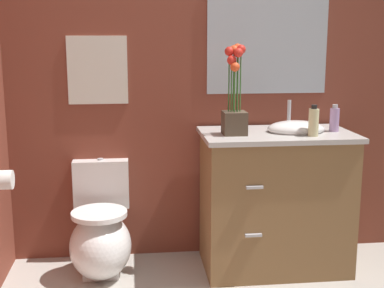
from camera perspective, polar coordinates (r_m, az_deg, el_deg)
name	(u,v)px	position (r m, az deg, el deg)	size (l,w,h in m)	color
wall_back	(233,71)	(3.53, 4.44, 7.92)	(3.96, 0.05, 2.50)	brown
toilet	(101,236)	(3.40, -9.83, -9.82)	(0.38, 0.59, 0.69)	white
vanity_cabinet	(275,199)	(3.41, 9.00, -5.89)	(0.94, 0.56, 1.07)	brown
flower_vase	(235,101)	(3.17, 4.63, 4.62)	(0.14, 0.14, 0.54)	#4C3D2D
soap_bottle	(314,122)	(3.21, 13.01, 2.35)	(0.06, 0.06, 0.19)	beige
lotion_bottle	(334,119)	(3.41, 15.14, 2.60)	(0.06, 0.06, 0.17)	#B28CBF
wall_poster	(98,70)	(3.44, -10.18, 7.86)	(0.38, 0.01, 0.43)	silver
wall_mirror	(268,40)	(3.54, 8.18, 11.09)	(0.80, 0.01, 0.70)	#B2BCC6
toilet_paper_roll	(3,180)	(3.15, -19.78, -3.67)	(0.11, 0.11, 0.11)	white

